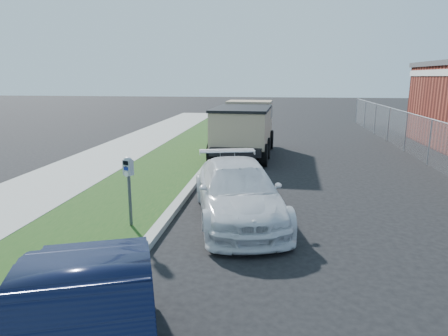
# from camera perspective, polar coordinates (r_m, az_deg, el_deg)

# --- Properties ---
(ground) EXTENTS (120.00, 120.00, 0.00)m
(ground) POSITION_cam_1_polar(r_m,az_deg,el_deg) (10.06, 7.25, -7.06)
(ground) COLOR black
(ground) RESTS_ON ground
(streetside) EXTENTS (6.12, 50.00, 0.15)m
(streetside) POSITION_cam_1_polar(r_m,az_deg,el_deg) (13.16, -17.72, -2.47)
(streetside) COLOR gray
(streetside) RESTS_ON ground
(chainlink_fence) EXTENTS (0.06, 30.06, 30.00)m
(chainlink_fence) POSITION_cam_1_polar(r_m,az_deg,el_deg) (17.66, 27.43, 4.46)
(chainlink_fence) COLOR slate
(chainlink_fence) RESTS_ON ground
(parking_meter) EXTENTS (0.25, 0.21, 1.56)m
(parking_meter) POSITION_cam_1_polar(r_m,az_deg,el_deg) (9.03, -13.47, -1.14)
(parking_meter) COLOR #3F4247
(parking_meter) RESTS_ON ground
(white_wagon) EXTENTS (3.01, 5.07, 1.38)m
(white_wagon) POSITION_cam_1_polar(r_m,az_deg,el_deg) (9.81, 2.07, -3.25)
(white_wagon) COLOR silver
(white_wagon) RESTS_ON ground
(dump_truck) EXTENTS (2.55, 5.92, 2.28)m
(dump_truck) POSITION_cam_1_polar(r_m,az_deg,el_deg) (17.84, 3.02, 6.03)
(dump_truck) COLOR black
(dump_truck) RESTS_ON ground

